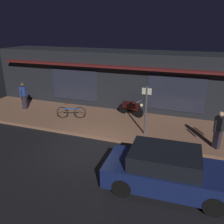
% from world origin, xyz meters
% --- Properties ---
extents(ground_plane, '(60.00, 60.00, 0.00)m').
position_xyz_m(ground_plane, '(0.00, 0.00, 0.00)').
color(ground_plane, black).
extents(sidewalk_slab, '(18.00, 4.00, 0.15)m').
position_xyz_m(sidewalk_slab, '(0.00, 3.00, 0.07)').
color(sidewalk_slab, '#8C6047').
rests_on(sidewalk_slab, ground_plane).
extents(storefront_building, '(18.00, 3.30, 3.60)m').
position_xyz_m(storefront_building, '(0.00, 6.39, 1.80)').
color(storefront_building, black).
rests_on(storefront_building, ground_plane).
extents(motorcycle, '(1.64, 0.79, 0.97)m').
position_xyz_m(motorcycle, '(0.83, 4.28, 0.65)').
color(motorcycle, black).
rests_on(motorcycle, sidewalk_slab).
extents(bicycle_parked, '(1.59, 0.62, 0.91)m').
position_xyz_m(bicycle_parked, '(-2.27, 2.74, 0.51)').
color(bicycle_parked, black).
rests_on(bicycle_parked, sidewalk_slab).
extents(person_photographer, '(0.40, 0.62, 1.67)m').
position_xyz_m(person_photographer, '(-5.83, 3.16, 1.03)').
color(person_photographer, '#28232D').
rests_on(person_photographer, sidewalk_slab).
extents(person_bystander, '(0.49, 0.50, 1.67)m').
position_xyz_m(person_bystander, '(5.32, 1.75, 1.03)').
color(person_bystander, '#28232D').
rests_on(person_bystander, sidewalk_slab).
extents(sign_post, '(0.44, 0.09, 2.40)m').
position_xyz_m(sign_post, '(2.13, 2.07, 1.51)').
color(sign_post, '#47474C').
rests_on(sign_post, sidewalk_slab).
extents(parked_car_near, '(4.17, 1.93, 1.42)m').
position_xyz_m(parked_car_near, '(3.65, -1.53, 0.70)').
color(parked_car_near, black).
rests_on(parked_car_near, ground_plane).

